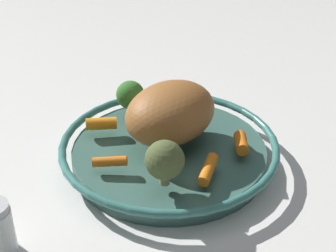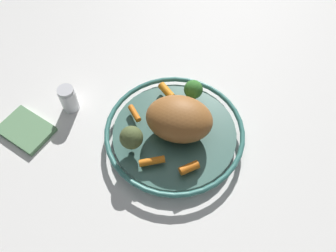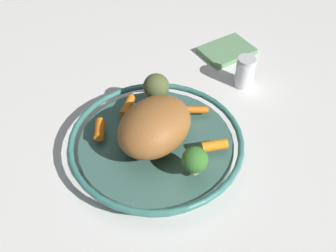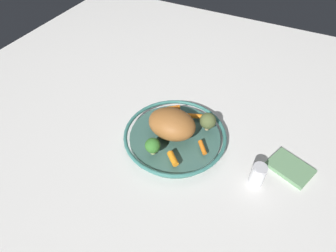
{
  "view_description": "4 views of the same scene",
  "coord_description": "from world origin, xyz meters",
  "px_view_note": "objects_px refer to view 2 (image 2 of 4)",
  "views": [
    {
      "loc": [
        0.51,
        0.43,
        0.47
      ],
      "look_at": [
        0.0,
        0.0,
        0.07
      ],
      "focal_mm": 54.58,
      "sensor_mm": 36.0,
      "label": 1
    },
    {
      "loc": [
        -0.08,
        0.46,
        0.78
      ],
      "look_at": [
        0.01,
        0.02,
        0.08
      ],
      "focal_mm": 38.38,
      "sensor_mm": 36.0,
      "label": 2
    },
    {
      "loc": [
        -0.44,
        -0.35,
        0.64
      ],
      "look_at": [
        0.02,
        -0.02,
        0.07
      ],
      "focal_mm": 45.32,
      "sensor_mm": 36.0,
      "label": 3
    },
    {
      "loc": [
        0.27,
        -0.58,
        0.74
      ],
      "look_at": [
        -0.03,
        -0.0,
        0.06
      ],
      "focal_mm": 30.49,
      "sensor_mm": 36.0,
      "label": 4
    }
  ],
  "objects_px": {
    "broccoli_floret_small": "(193,90)",
    "roast_chicken_piece": "(179,119)",
    "baby_carrot_right": "(152,161)",
    "serving_bowl": "(174,134)",
    "broccoli_floret_large": "(131,138)",
    "baby_carrot_back": "(167,91)",
    "baby_carrot_near_rim": "(189,168)",
    "baby_carrot_center": "(134,113)",
    "salt_shaker": "(68,99)",
    "dish_towel": "(26,130)"
  },
  "relations": [
    {
      "from": "baby_carrot_near_rim",
      "to": "broccoli_floret_small",
      "type": "distance_m",
      "value": 0.21
    },
    {
      "from": "serving_bowl",
      "to": "baby_carrot_back",
      "type": "bearing_deg",
      "value": -67.78
    },
    {
      "from": "roast_chicken_piece",
      "to": "dish_towel",
      "type": "relative_size",
      "value": 1.24
    },
    {
      "from": "roast_chicken_piece",
      "to": "baby_carrot_near_rim",
      "type": "relative_size",
      "value": 3.47
    },
    {
      "from": "baby_carrot_center",
      "to": "dish_towel",
      "type": "height_order",
      "value": "baby_carrot_center"
    },
    {
      "from": "roast_chicken_piece",
      "to": "baby_carrot_near_rim",
      "type": "bearing_deg",
      "value": 113.14
    },
    {
      "from": "broccoli_floret_small",
      "to": "salt_shaker",
      "type": "distance_m",
      "value": 0.32
    },
    {
      "from": "serving_bowl",
      "to": "baby_carrot_center",
      "type": "distance_m",
      "value": 0.11
    },
    {
      "from": "baby_carrot_center",
      "to": "broccoli_floret_large",
      "type": "relative_size",
      "value": 0.75
    },
    {
      "from": "baby_carrot_right",
      "to": "dish_towel",
      "type": "xyz_separation_m",
      "value": [
        0.34,
        -0.04,
        -0.04
      ]
    },
    {
      "from": "baby_carrot_back",
      "to": "broccoli_floret_small",
      "type": "bearing_deg",
      "value": 179.92
    },
    {
      "from": "roast_chicken_piece",
      "to": "baby_carrot_right",
      "type": "distance_m",
      "value": 0.12
    },
    {
      "from": "serving_bowl",
      "to": "broccoli_floret_small",
      "type": "bearing_deg",
      "value": -103.53
    },
    {
      "from": "baby_carrot_near_rim",
      "to": "baby_carrot_back",
      "type": "relative_size",
      "value": 0.93
    },
    {
      "from": "serving_bowl",
      "to": "broccoli_floret_large",
      "type": "height_order",
      "value": "broccoli_floret_large"
    },
    {
      "from": "dish_towel",
      "to": "roast_chicken_piece",
      "type": "bearing_deg",
      "value": -170.6
    },
    {
      "from": "baby_carrot_back",
      "to": "salt_shaker",
      "type": "bearing_deg",
      "value": 15.57
    },
    {
      "from": "salt_shaker",
      "to": "baby_carrot_right",
      "type": "bearing_deg",
      "value": 152.05
    },
    {
      "from": "broccoli_floret_large",
      "to": "salt_shaker",
      "type": "distance_m",
      "value": 0.23
    },
    {
      "from": "baby_carrot_center",
      "to": "baby_carrot_back",
      "type": "xyz_separation_m",
      "value": [
        -0.06,
        -0.08,
        0.0
      ]
    },
    {
      "from": "salt_shaker",
      "to": "baby_carrot_center",
      "type": "bearing_deg",
      "value": 175.26
    },
    {
      "from": "baby_carrot_center",
      "to": "baby_carrot_back",
      "type": "height_order",
      "value": "baby_carrot_back"
    },
    {
      "from": "serving_bowl",
      "to": "baby_carrot_back",
      "type": "distance_m",
      "value": 0.12
    },
    {
      "from": "serving_bowl",
      "to": "baby_carrot_right",
      "type": "height_order",
      "value": "baby_carrot_right"
    },
    {
      "from": "serving_bowl",
      "to": "dish_towel",
      "type": "bearing_deg",
      "value": 8.86
    },
    {
      "from": "roast_chicken_piece",
      "to": "baby_carrot_back",
      "type": "bearing_deg",
      "value": -62.41
    },
    {
      "from": "baby_carrot_right",
      "to": "salt_shaker",
      "type": "height_order",
      "value": "salt_shaker"
    },
    {
      "from": "serving_bowl",
      "to": "dish_towel",
      "type": "height_order",
      "value": "serving_bowl"
    },
    {
      "from": "baby_carrot_right",
      "to": "baby_carrot_back",
      "type": "bearing_deg",
      "value": -86.91
    },
    {
      "from": "roast_chicken_piece",
      "to": "baby_carrot_right",
      "type": "xyz_separation_m",
      "value": [
        0.04,
        0.1,
        -0.04
      ]
    },
    {
      "from": "serving_bowl",
      "to": "roast_chicken_piece",
      "type": "height_order",
      "value": "roast_chicken_piece"
    },
    {
      "from": "serving_bowl",
      "to": "baby_carrot_near_rim",
      "type": "relative_size",
      "value": 7.56
    },
    {
      "from": "baby_carrot_near_rim",
      "to": "broccoli_floret_small",
      "type": "relative_size",
      "value": 0.78
    },
    {
      "from": "serving_bowl",
      "to": "salt_shaker",
      "type": "distance_m",
      "value": 0.29
    },
    {
      "from": "broccoli_floret_small",
      "to": "baby_carrot_back",
      "type": "bearing_deg",
      "value": -0.08
    },
    {
      "from": "baby_carrot_back",
      "to": "broccoli_floret_small",
      "type": "relative_size",
      "value": 0.84
    },
    {
      "from": "baby_carrot_right",
      "to": "broccoli_floret_large",
      "type": "relative_size",
      "value": 0.9
    },
    {
      "from": "baby_carrot_right",
      "to": "broccoli_floret_large",
      "type": "bearing_deg",
      "value": -31.05
    },
    {
      "from": "baby_carrot_center",
      "to": "broccoli_floret_small",
      "type": "relative_size",
      "value": 0.85
    },
    {
      "from": "baby_carrot_center",
      "to": "salt_shaker",
      "type": "xyz_separation_m",
      "value": [
        0.18,
        -0.02,
        -0.01
      ]
    },
    {
      "from": "baby_carrot_back",
      "to": "salt_shaker",
      "type": "height_order",
      "value": "salt_shaker"
    },
    {
      "from": "baby_carrot_near_rim",
      "to": "broccoli_floret_small",
      "type": "xyz_separation_m",
      "value": [
        0.03,
        -0.2,
        0.02
      ]
    },
    {
      "from": "baby_carrot_center",
      "to": "baby_carrot_right",
      "type": "xyz_separation_m",
      "value": [
        -0.07,
        0.12,
        0.0
      ]
    },
    {
      "from": "baby_carrot_near_rim",
      "to": "baby_carrot_back",
      "type": "xyz_separation_m",
      "value": [
        0.1,
        -0.2,
        0.0
      ]
    },
    {
      "from": "serving_bowl",
      "to": "roast_chicken_piece",
      "type": "bearing_deg",
      "value": -150.99
    },
    {
      "from": "broccoli_floret_small",
      "to": "roast_chicken_piece",
      "type": "bearing_deg",
      "value": 80.91
    },
    {
      "from": "baby_carrot_back",
      "to": "dish_towel",
      "type": "height_order",
      "value": "baby_carrot_back"
    },
    {
      "from": "baby_carrot_back",
      "to": "broccoli_floret_small",
      "type": "height_order",
      "value": "broccoli_floret_small"
    },
    {
      "from": "roast_chicken_piece",
      "to": "broccoli_floret_small",
      "type": "distance_m",
      "value": 0.1
    },
    {
      "from": "baby_carrot_center",
      "to": "baby_carrot_near_rim",
      "type": "height_order",
      "value": "baby_carrot_near_rim"
    }
  ]
}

